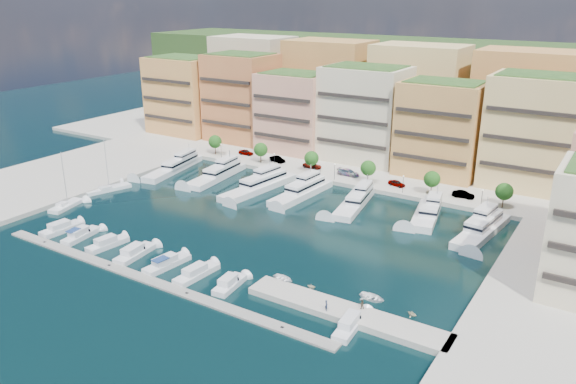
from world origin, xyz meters
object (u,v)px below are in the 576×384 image
object	(u,v)px
yacht_6	(483,228)
tender_1	(311,286)
cruiser_3	(135,253)
lamppost_4	(482,195)
yacht_3	(303,190)
tender_2	(372,297)
cruiser_6	(229,285)
tree_1	(261,150)
tree_0	(215,142)
car_0	(246,152)
tree_2	(311,158)
tender_3	(412,314)
lamppost_1	(274,158)
car_1	(277,159)
yacht_0	(176,166)
car_4	(397,183)
person_0	(326,305)
lamppost_3	(403,181)
yacht_4	(356,201)
tree_4	(432,179)
car_3	(348,172)
cruiser_1	(81,235)
sailboat_0	(66,206)
sailboat_1	(108,189)
cruiser_0	(61,229)
tree_5	(504,192)
yacht_1	(218,174)
lamppost_0	(221,149)
cruiser_5	(196,274)
cruiser_2	(107,244)
cruiser_9	(350,325)
car_2	(312,166)
car_5	(463,195)
tree_3	(368,168)
lamppost_2	(335,169)
cruiser_4	(167,264)
tender_0	(283,278)
yacht_5	(427,213)
person_1	(362,304)

from	to	relation	value
yacht_6	tender_1	size ratio (longest dim) A/B	14.43
cruiser_3	lamppost_4	bearing A→B (deg)	49.65
yacht_3	yacht_6	world-z (taller)	same
tender_2	lamppost_4	bearing A→B (deg)	-0.84
cruiser_6	tree_1	bearing A→B (deg)	120.55
tree_0	car_0	world-z (taller)	tree_0
tree_2	tender_3	bearing A→B (deg)	-47.33
lamppost_1	car_1	bearing A→B (deg)	115.83
tender_3	car_0	distance (m)	89.25
yacht_0	car_4	bearing A→B (deg)	16.33
tender_2	person_0	world-z (taller)	person_0
lamppost_4	cruiser_6	xyz separation A→B (m)	(-25.72, -55.78, -3.28)
lamppost_3	yacht_4	size ratio (longest dim) A/B	0.21
tree_4	car_3	xyz separation A→B (m)	(-22.53, 2.53, -2.91)
lamppost_4	cruiser_1	size ratio (longest dim) A/B	0.48
sailboat_0	sailboat_1	bearing A→B (deg)	94.61
cruiser_0	car_4	xyz separation A→B (m)	(47.32, 59.48, 1.18)
tree_5	yacht_1	bearing A→B (deg)	-167.97
tree_0	car_1	size ratio (longest dim) A/B	1.14
yacht_1	tender_3	world-z (taller)	yacht_1
lamppost_0	lamppost_3	bearing A→B (deg)	0.00
yacht_4	cruiser_0	world-z (taller)	yacht_4
yacht_1	cruiser_5	bearing A→B (deg)	-55.03
tree_4	sailboat_0	bearing A→B (deg)	-143.67
cruiser_2	cruiser_9	distance (m)	50.84
tree_4	car_2	world-z (taller)	tree_4
lamppost_1	tender_3	distance (m)	74.15
tender_3	car_5	distance (m)	52.60
cruiser_1	sailboat_1	xyz separation A→B (m)	(-17.48, 21.74, -0.27)
lamppost_3	tree_1	bearing A→B (deg)	176.87
tree_3	yacht_1	distance (m)	38.32
lamppost_2	person_0	distance (m)	61.51
lamppost_3	yacht_6	xyz separation A→B (m)	(21.37, -11.67, -2.62)
tree_1	lamppost_4	bearing A→B (deg)	-2.20
car_3	cruiser_0	bearing A→B (deg)	152.15
yacht_1	cruiser_4	distance (m)	49.82
cruiser_6	sailboat_1	xyz separation A→B (m)	(-54.02, 21.71, -0.24)
sailboat_1	tender_0	world-z (taller)	sailboat_1
cruiser_6	car_3	size ratio (longest dim) A/B	1.28
lamppost_3	cruiser_9	distance (m)	57.64
tree_4	yacht_5	xyz separation A→B (m)	(3.35, -11.98, -3.53)
tree_3	tender_1	size ratio (longest dim) A/B	3.87
lamppost_2	car_5	xyz separation A→B (m)	(31.00, 4.03, -2.02)
lamppost_0	car_2	xyz separation A→B (m)	(26.49, 5.49, -2.10)
yacht_1	car_4	size ratio (longest dim) A/B	5.08
car_3	cruiser_3	bearing A→B (deg)	169.27
tender_3	car_2	world-z (taller)	car_2
tree_5	car_0	world-z (taller)	tree_5
lamppost_0	yacht_4	distance (m)	48.78
person_1	car_4	bearing A→B (deg)	-111.37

